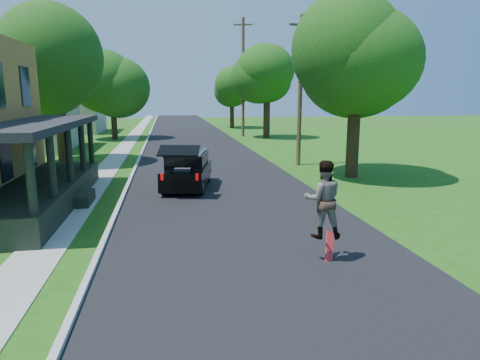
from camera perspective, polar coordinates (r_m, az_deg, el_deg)
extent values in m
plane|color=#215110|center=(11.37, 2.24, -9.54)|extent=(140.00, 140.00, 0.00)
cube|color=black|center=(30.75, -5.43, 3.62)|extent=(8.00, 120.00, 0.02)
cube|color=#AFAFA9|center=(30.73, -13.00, 3.38)|extent=(0.15, 120.00, 0.12)
cube|color=#9E9E96|center=(30.86, -15.88, 3.27)|extent=(1.30, 120.00, 0.03)
cube|color=black|center=(17.41, -24.70, -1.70)|extent=(2.40, 10.00, 0.90)
cube|color=black|center=(17.07, -25.40, 6.68)|extent=(2.60, 10.30, 0.25)
cube|color=#A7A094|center=(36.24, -28.03, 7.48)|extent=(8.00, 8.00, 5.00)
pyramid|color=black|center=(36.35, -28.73, 14.87)|extent=(12.78, 12.78, 2.20)
cube|color=#A7A094|center=(51.68, -22.51, 8.66)|extent=(8.00, 8.00, 5.00)
pyramid|color=black|center=(51.75, -22.91, 13.85)|extent=(12.78, 12.78, 2.20)
cube|color=black|center=(19.00, -7.03, 0.75)|extent=(2.50, 4.38, 0.80)
cube|color=black|center=(19.03, -7.01, 2.71)|extent=(2.06, 2.81, 0.51)
cube|color=black|center=(18.99, -7.03, 3.55)|extent=(2.11, 2.90, 0.07)
cube|color=black|center=(16.84, -8.15, 3.89)|extent=(1.73, 1.15, 0.36)
cube|color=#333339|center=(17.75, -7.64, 0.92)|extent=(0.75, 0.68, 0.42)
cube|color=silver|center=(19.10, -9.10, 3.79)|extent=(0.49, 2.23, 0.06)
cube|color=silver|center=(18.89, -4.96, 3.81)|extent=(0.49, 2.23, 0.06)
cube|color=#990505|center=(17.10, -10.35, 0.44)|extent=(0.12, 0.08, 0.28)
cube|color=#990505|center=(16.87, -5.74, 0.42)|extent=(0.12, 0.08, 0.28)
cylinder|color=black|center=(20.49, -8.53, 0.65)|extent=(0.34, 0.67, 0.64)
cylinder|color=black|center=(20.28, -4.34, 0.63)|extent=(0.34, 0.67, 0.64)
cylinder|color=black|center=(17.88, -10.04, -0.95)|extent=(0.34, 0.67, 0.64)
cylinder|color=black|center=(17.64, -5.23, -0.99)|extent=(0.34, 0.67, 0.64)
imported|color=black|center=(10.55, 11.02, -2.54)|extent=(1.04, 0.87, 1.91)
cube|color=#B9110F|center=(11.09, 11.84, -8.77)|extent=(0.43, 0.59, 0.74)
cylinder|color=black|center=(27.89, -22.66, 5.91)|extent=(0.75, 0.75, 3.75)
sphere|color=#31691C|center=(27.85, -23.27, 13.76)|extent=(7.08, 7.08, 5.86)
sphere|color=#31691C|center=(27.64, -22.52, 16.56)|extent=(6.14, 6.14, 5.08)
sphere|color=#31691C|center=(28.34, -24.53, 14.93)|extent=(6.29, 6.29, 5.21)
cylinder|color=black|center=(41.89, -16.44, 7.35)|extent=(0.66, 0.66, 3.11)
sphere|color=#31691C|center=(41.83, -16.71, 12.16)|extent=(7.22, 7.22, 5.89)
sphere|color=#31691C|center=(41.48, -16.46, 14.00)|extent=(6.26, 6.26, 5.11)
sphere|color=#31691C|center=(42.39, -17.18, 13.01)|extent=(6.42, 6.42, 5.24)
cylinder|color=black|center=(22.04, 14.81, 4.93)|extent=(0.77, 0.77, 3.53)
sphere|color=#31691C|center=(21.96, 15.29, 14.36)|extent=(6.87, 6.87, 5.56)
sphere|color=#31691C|center=(21.82, 16.81, 17.56)|extent=(5.96, 5.96, 4.82)
sphere|color=#31691C|center=(22.37, 13.74, 15.95)|extent=(6.11, 6.11, 4.94)
cylinder|color=black|center=(41.71, 3.57, 8.33)|extent=(0.75, 0.75, 3.92)
sphere|color=#31691C|center=(41.70, 3.63, 13.55)|extent=(6.48, 6.48, 5.51)
sphere|color=#31691C|center=(41.44, 4.32, 15.25)|extent=(5.62, 5.62, 4.77)
sphere|color=#31691C|center=(42.17, 2.83, 14.36)|extent=(5.76, 5.76, 4.89)
cylinder|color=black|center=(54.63, -1.08, 8.63)|extent=(0.66, 0.66, 3.19)
sphere|color=#31691C|center=(54.58, -1.09, 11.88)|extent=(5.67, 5.67, 4.49)
sphere|color=#31691C|center=(54.52, -0.59, 12.93)|extent=(4.91, 4.91, 3.89)
sphere|color=#31691C|center=(54.72, -1.72, 12.39)|extent=(5.04, 5.04, 3.99)
cylinder|color=#42321E|center=(25.19, 8.01, 11.54)|extent=(0.30, 0.30, 8.45)
cube|color=#42321E|center=(25.48, 8.25, 19.77)|extent=(1.51, 0.45, 0.11)
cylinder|color=#42321E|center=(43.09, 0.41, 13.41)|extent=(0.36, 0.36, 11.38)
cube|color=#42321E|center=(43.57, 0.42, 20.01)|extent=(1.78, 0.58, 0.14)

